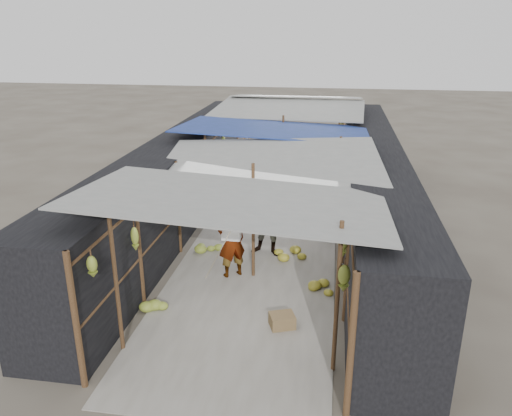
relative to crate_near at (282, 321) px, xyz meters
The scene contains 14 objects.
ground 1.38m from the crate_near, 128.28° to the right, with size 80.00×80.00×0.00m, color #6B6356.
aisle_slab 5.49m from the crate_near, 98.94° to the left, with size 3.60×16.00×0.02m, color #9E998E.
stall_left 6.56m from the crate_near, 123.25° to the left, with size 1.40×15.00×2.30m, color black.
stall_right 5.81m from the crate_near, 71.18° to the left, with size 1.40×15.00×2.30m, color black.
crate_near is the anchor object (origin of this frame).
crate_mid 5.22m from the crate_near, 90.11° to the left, with size 0.56×0.45×0.34m, color olive.
crate_back 10.89m from the crate_near, 100.34° to the left, with size 0.47×0.39×0.30m, color olive.
black_basin 4.47m from the crate_near, 81.30° to the left, with size 0.65×0.65×0.19m, color black.
vendor_elderly 2.39m from the crate_near, 125.52° to the left, with size 0.63×0.41×1.73m, color silver.
shopper_blue 3.24m from the crate_near, 102.33° to the left, with size 0.87×0.68×1.79m, color #2037A3.
vendor_seated 8.94m from the crate_near, 88.57° to the left, with size 0.56×0.32×0.87m, color #4B4741.
market_canopy 6.25m from the crate_near, 98.19° to the left, with size 5.62×15.20×2.77m.
hanging_bananas 5.82m from the crate_near, 96.14° to the left, with size 3.95×14.23×0.77m.
floor_bananas 5.29m from the crate_near, 99.31° to the left, with size 4.02×10.15×0.36m.
Camera 1 is at (1.61, -6.84, 5.25)m, focal length 35.00 mm.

